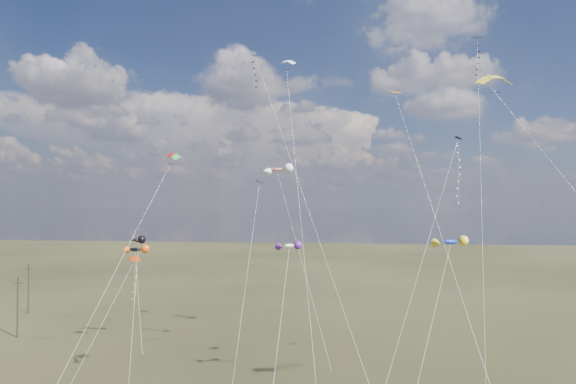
# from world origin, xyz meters

# --- Properties ---
(utility_pole_near) EXTENTS (1.40, 0.20, 8.00)m
(utility_pole_near) POSITION_xyz_m (-38.00, 30.00, 4.09)
(utility_pole_near) COLOR black
(utility_pole_near) RESTS_ON ground
(utility_pole_far) EXTENTS (1.40, 0.20, 8.00)m
(utility_pole_far) POSITION_xyz_m (-46.00, 44.00, 4.09)
(utility_pole_far) COLOR black
(utility_pole_far) RESTS_ON ground
(diamond_black_high) EXTENTS (4.89, 20.96, 38.27)m
(diamond_black_high) POSITION_xyz_m (21.33, 29.83, 32.95)
(diamond_black_high) COLOR black
(diamond_black_high) RESTS_ON ground
(diamond_navy_tall) EXTENTS (14.45, 19.34, 34.98)m
(diamond_navy_tall) POSITION_xyz_m (-3.31, 22.07, 29.92)
(diamond_navy_tall) COLOR #0D0949
(diamond_navy_tall) RESTS_ON ground
(diamond_black_mid) EXTENTS (0.95, 12.17, 20.58)m
(diamond_black_mid) POSITION_xyz_m (-4.48, 22.63, 15.31)
(diamond_black_mid) COLOR black
(diamond_black_mid) RESTS_ON ground
(diamond_red_low) EXTENTS (4.92, 6.75, 12.32)m
(diamond_red_low) POSITION_xyz_m (-15.97, 16.89, 9.68)
(diamond_red_low) COLOR #BC2F05
(diamond_red_low) RESTS_ON ground
(diamond_navy_right) EXTENTS (9.79, 14.61, 24.56)m
(diamond_navy_right) POSITION_xyz_m (16.58, 18.82, 20.12)
(diamond_navy_right) COLOR #091351
(diamond_navy_right) RESTS_ON ground
(diamond_orange_center) EXTENTS (6.21, 22.85, 28.25)m
(diamond_orange_center) POSITION_xyz_m (12.00, 7.85, 19.94)
(diamond_orange_center) COLOR orange
(diamond_orange_center) RESTS_ON ground
(parafoil_yellow) EXTENTS (12.18, 22.53, 28.15)m
(parafoil_yellow) POSITION_xyz_m (17.38, 7.13, 27.38)
(parafoil_yellow) COLOR yellow
(parafoil_yellow) RESTS_ON ground
(parafoil_blue_white) EXTENTS (6.64, 20.18, 36.29)m
(parafoil_blue_white) POSITION_xyz_m (-1.72, 29.89, 35.41)
(parafoil_blue_white) COLOR blue
(parafoil_blue_white) RESTS_ON ground
(parafoil_tricolor) EXTENTS (5.14, 20.29, 23.87)m
(parafoil_tricolor) POSITION_xyz_m (-13.85, 21.76, 23.15)
(parafoil_tricolor) COLOR #E0DC05
(parafoil_tricolor) RESTS_ON ground
(novelty_black_orange) EXTENTS (5.31, 6.58, 12.51)m
(novelty_black_orange) POSITION_xyz_m (-21.56, 29.93, 11.87)
(novelty_black_orange) COLOR black
(novelty_black_orange) RESTS_ON ground
(novelty_orange_black) EXTENTS (4.10, 10.10, 14.70)m
(novelty_orange_black) POSITION_xyz_m (-14.40, 14.72, 14.19)
(novelty_orange_black) COLOR #E94517
(novelty_orange_black) RESTS_ON ground
(novelty_white_purple) EXTENTS (2.22, 12.31, 14.13)m
(novelty_white_purple) POSITION_xyz_m (0.31, 16.49, 13.63)
(novelty_white_purple) COLOR silver
(novelty_white_purple) RESTS_ON ground
(novelty_redwhite_stripe) EXTENTS (9.84, 13.89, 23.04)m
(novelty_redwhite_stripe) POSITION_xyz_m (-3.46, 33.58, 22.26)
(novelty_redwhite_stripe) COLOR red
(novelty_redwhite_stripe) RESTS_ON ground
(novelty_blue_yellow) EXTENTS (6.75, 10.72, 15.30)m
(novelty_blue_yellow) POSITION_xyz_m (14.06, 7.67, 14.78)
(novelty_blue_yellow) COLOR #0E2EAA
(novelty_blue_yellow) RESTS_ON ground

